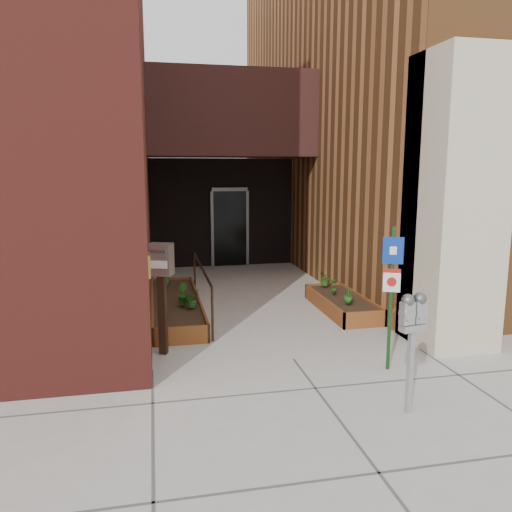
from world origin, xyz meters
TOP-DOWN VIEW (x-y plane):
  - ground at (0.00, 0.00)m, footprint 80.00×80.00m
  - architecture at (-0.18, 6.89)m, footprint 20.00×14.60m
  - planter_left at (-1.55, 2.70)m, footprint 0.90×3.60m
  - planter_right at (1.60, 2.20)m, footprint 0.80×2.20m
  - handrail at (-1.05, 2.65)m, footprint 0.04×3.34m
  - parking_meter at (0.82, -1.81)m, footprint 0.32×0.17m
  - sign_post at (1.16, -0.62)m, footprint 0.25×0.12m
  - payment_dropbox at (-1.83, 0.61)m, footprint 0.39×0.34m
  - shrub_left_a at (-1.30, 2.01)m, footprint 0.41×0.41m
  - shrub_left_b at (-1.45, 2.22)m, footprint 0.27×0.27m
  - shrub_left_c at (-1.71, 3.80)m, footprint 0.23×0.23m
  - shrub_left_d at (-1.66, 4.07)m, footprint 0.28×0.28m
  - shrub_right_a at (1.52, 1.70)m, footprint 0.17×0.17m
  - shrub_right_b at (1.52, 2.42)m, footprint 0.18×0.18m
  - shrub_right_c at (1.56, 3.05)m, footprint 0.33×0.33m

SIDE VIEW (x-z plane):
  - ground at x=0.00m, z-range 0.00..0.00m
  - planter_left at x=-1.55m, z-range -0.02..0.28m
  - planter_right at x=1.60m, z-range -0.02..0.28m
  - shrub_right_a at x=1.52m, z-range 0.30..0.59m
  - shrub_right_b at x=1.52m, z-range 0.30..0.61m
  - shrub_left_c at x=-1.71m, z-range 0.30..0.62m
  - shrub_left_a at x=-1.30m, z-range 0.30..0.62m
  - shrub_right_c at x=1.56m, z-range 0.30..0.63m
  - shrub_left_d at x=-1.66m, z-range 0.30..0.67m
  - shrub_left_b at x=-1.45m, z-range 0.30..0.69m
  - handrail at x=-1.05m, z-range 0.30..1.20m
  - parking_meter at x=0.82m, z-range 0.38..1.77m
  - payment_dropbox at x=-1.83m, z-range 0.37..2.02m
  - sign_post at x=1.16m, z-range 0.23..2.19m
  - architecture at x=-0.18m, z-range -0.02..9.98m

